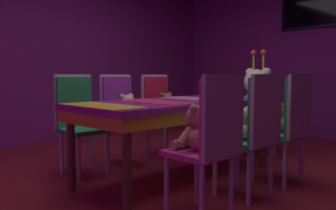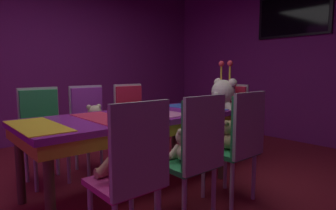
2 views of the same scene
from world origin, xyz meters
name	(u,v)px [view 1 (image 1 of 2)]	position (x,y,z in m)	size (l,w,h in m)	color
ground_plane	(177,178)	(0.00, 0.00, 0.00)	(7.90, 7.90, 0.00)	maroon
wall_back	(320,48)	(0.00, 3.20, 1.40)	(5.20, 0.12, 2.80)	#721E72
wall_left	(47,46)	(-2.60, 0.00, 1.40)	(0.12, 6.40, 2.80)	#721E72
banquet_table	(177,110)	(0.00, 0.00, 0.65)	(0.90, 2.02, 0.75)	purple
chair_left_0	(77,113)	(-0.84, -0.57, 0.60)	(0.42, 0.41, 0.98)	#268C4C
chair_left_1	(120,110)	(-0.87, -0.02, 0.60)	(0.42, 0.41, 0.98)	purple
teddy_left_1	(128,111)	(-0.72, -0.02, 0.59)	(0.26, 0.34, 0.32)	beige
chair_left_2	(159,106)	(-0.85, 0.56, 0.60)	(0.42, 0.41, 0.98)	red
teddy_left_2	(167,108)	(-0.70, 0.56, 0.59)	(0.26, 0.33, 0.31)	brown
chair_right_0	(214,133)	(0.87, -0.55, 0.60)	(0.42, 0.41, 0.98)	#CC338C
teddy_right_0	(197,130)	(0.72, -0.55, 0.60)	(0.27, 0.34, 0.32)	tan
chair_right_1	(257,124)	(0.85, 0.02, 0.60)	(0.42, 0.41, 0.98)	#268C4C
teddy_right_1	(242,126)	(0.70, 0.02, 0.57)	(0.22, 0.28, 0.26)	beige
chair_right_2	(291,118)	(0.86, 0.56, 0.60)	(0.42, 0.41, 0.98)	#268C4C
teddy_right_2	(276,120)	(0.72, 0.56, 0.57)	(0.22, 0.28, 0.27)	tan
throne_chair	(263,106)	(0.00, 1.54, 0.60)	(0.41, 0.42, 0.98)	red
king_teddy_bear	(256,96)	(0.00, 1.38, 0.72)	(0.64, 0.50, 0.83)	silver
wall_tv	(319,5)	(0.00, 3.11, 2.05)	(1.19, 0.06, 0.69)	black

